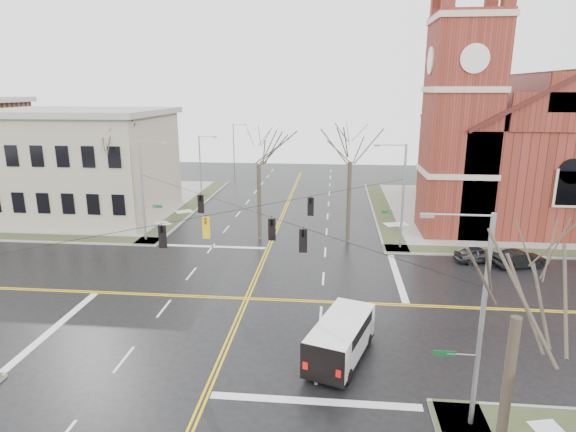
# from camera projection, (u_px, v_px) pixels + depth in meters

# --- Properties ---
(ground) EXTENTS (120.00, 120.00, 0.00)m
(ground) POSITION_uv_depth(u_px,v_px,m) (247.00, 298.00, 32.12)
(ground) COLOR black
(ground) RESTS_ON ground
(sidewalks) EXTENTS (80.00, 80.00, 0.17)m
(sidewalks) POSITION_uv_depth(u_px,v_px,m) (247.00, 297.00, 32.10)
(sidewalks) COLOR gray
(sidewalks) RESTS_ON ground
(road_markings) EXTENTS (100.00, 100.00, 0.01)m
(road_markings) POSITION_uv_depth(u_px,v_px,m) (247.00, 298.00, 32.12)
(road_markings) COLOR gold
(road_markings) RESTS_ON ground
(church) EXTENTS (24.28, 27.48, 27.50)m
(church) POSITION_uv_depth(u_px,v_px,m) (515.00, 138.00, 51.47)
(church) COLOR #5E2318
(church) RESTS_ON ground
(civic_building_a) EXTENTS (18.00, 14.00, 11.00)m
(civic_building_a) POSITION_uv_depth(u_px,v_px,m) (78.00, 166.00, 52.02)
(civic_building_a) COLOR #9F957E
(civic_building_a) RESTS_ON ground
(signal_pole_ne) EXTENTS (2.75, 0.22, 9.00)m
(signal_pole_ne) POSITION_uv_depth(u_px,v_px,m) (401.00, 193.00, 40.85)
(signal_pole_ne) COLOR gray
(signal_pole_ne) RESTS_ON ground
(signal_pole_nw) EXTENTS (2.75, 0.22, 9.00)m
(signal_pole_nw) POSITION_uv_depth(u_px,v_px,m) (144.00, 188.00, 42.98)
(signal_pole_nw) COLOR gray
(signal_pole_nw) RESTS_ON ground
(signal_pole_se) EXTENTS (2.75, 0.22, 9.00)m
(signal_pole_se) POSITION_uv_depth(u_px,v_px,m) (478.00, 317.00, 18.72)
(signal_pole_se) COLOR gray
(signal_pole_se) RESTS_ON ground
(span_wires) EXTENTS (23.02, 23.02, 0.03)m
(span_wires) POSITION_uv_depth(u_px,v_px,m) (245.00, 209.00, 30.53)
(span_wires) COLOR black
(span_wires) RESTS_ON ground
(traffic_signals) EXTENTS (8.21, 8.26, 1.30)m
(traffic_signals) POSITION_uv_depth(u_px,v_px,m) (243.00, 223.00, 30.08)
(traffic_signals) COLOR black
(traffic_signals) RESTS_ON ground
(streetlight_north_a) EXTENTS (2.30, 0.20, 8.00)m
(streetlight_north_a) POSITION_uv_depth(u_px,v_px,m) (201.00, 165.00, 58.91)
(streetlight_north_a) COLOR gray
(streetlight_north_a) RESTS_ON ground
(streetlight_north_b) EXTENTS (2.30, 0.20, 8.00)m
(streetlight_north_b) POSITION_uv_depth(u_px,v_px,m) (235.00, 147.00, 78.15)
(streetlight_north_b) COLOR gray
(streetlight_north_b) RESTS_ON ground
(cargo_van) EXTENTS (3.84, 6.00, 2.14)m
(cargo_van) POSITION_uv_depth(u_px,v_px,m) (342.00, 335.00, 24.78)
(cargo_van) COLOR white
(cargo_van) RESTS_ON ground
(parked_car_a) EXTENTS (3.99, 2.44, 1.27)m
(parked_car_a) POSITION_uv_depth(u_px,v_px,m) (478.00, 254.00, 38.77)
(parked_car_a) COLOR black
(parked_car_a) RESTS_ON ground
(parked_car_b) EXTENTS (4.30, 2.47, 1.34)m
(parked_car_b) POSITION_uv_depth(u_px,v_px,m) (520.00, 259.00, 37.60)
(parked_car_b) COLOR black
(parked_car_b) RESTS_ON ground
(tree_nw_far) EXTENTS (4.00, 4.00, 11.97)m
(tree_nw_far) POSITION_uv_depth(u_px,v_px,m) (117.00, 143.00, 44.88)
(tree_nw_far) COLOR #322B20
(tree_nw_far) RESTS_ON ground
(tree_nw_near) EXTENTS (4.00, 4.00, 10.24)m
(tree_nw_near) POSITION_uv_depth(u_px,v_px,m) (259.00, 159.00, 43.12)
(tree_nw_near) COLOR #322B20
(tree_nw_near) RESTS_ON ground
(tree_ne) EXTENTS (4.00, 4.00, 10.84)m
(tree_ne) POSITION_uv_depth(u_px,v_px,m) (350.00, 156.00, 42.03)
(tree_ne) COLOR #322B20
(tree_ne) RESTS_ON ground
(tree_se) EXTENTS (4.00, 4.00, 9.56)m
(tree_se) POSITION_uv_depth(u_px,v_px,m) (518.00, 305.00, 15.20)
(tree_se) COLOR #322B20
(tree_se) RESTS_ON ground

